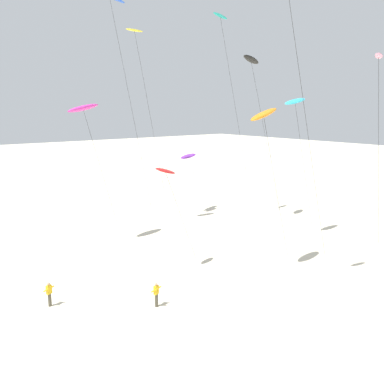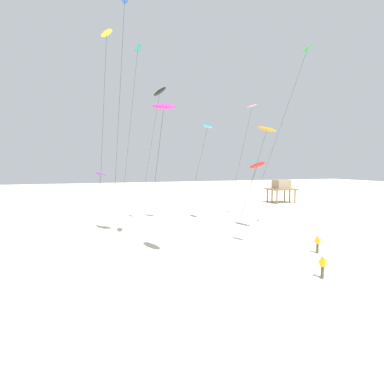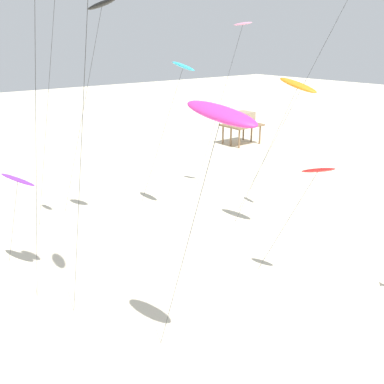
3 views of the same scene
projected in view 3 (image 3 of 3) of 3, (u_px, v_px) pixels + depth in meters
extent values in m
plane|color=beige|center=(377.00, 336.00, 23.01)|extent=(260.00, 260.00, 0.00)
cylinder|color=#262626|center=(82.00, 128.00, 19.59)|extent=(1.04, 5.07, 23.04)
ellipsoid|color=#D8339E|center=(221.00, 114.00, 15.84)|extent=(1.81, 3.42, 1.24)
cylinder|color=#262626|center=(186.00, 250.00, 19.19)|extent=(0.75, 3.62, 12.61)
ellipsoid|color=#33BFE0|center=(183.00, 66.00, 33.70)|extent=(0.87, 2.92, 1.01)
cylinder|color=#262626|center=(160.00, 142.00, 37.76)|extent=(1.14, 5.61, 13.29)
ellipsoid|color=orange|center=(298.00, 85.00, 30.06)|extent=(1.36, 3.22, 1.27)
cylinder|color=#262626|center=(263.00, 162.00, 33.72)|extent=(1.00, 4.91, 12.17)
ellipsoid|color=red|center=(318.00, 170.00, 24.73)|extent=(1.06, 2.15, 0.98)
cylinder|color=#262626|center=(285.00, 225.00, 27.24)|extent=(0.74, 3.57, 8.04)
cylinder|color=#262626|center=(48.00, 102.00, 30.51)|extent=(1.50, 7.42, 22.29)
ellipsoid|color=purple|center=(18.00, 180.00, 26.39)|extent=(1.79, 3.28, 0.72)
cylinder|color=#262626|center=(13.00, 224.00, 28.60)|extent=(0.65, 3.17, 6.98)
ellipsoid|color=black|center=(102.00, 4.00, 28.96)|extent=(1.65, 3.07, 1.07)
cylinder|color=#262626|center=(81.00, 124.00, 34.36)|extent=(1.52, 7.51, 17.63)
cylinder|color=#262626|center=(293.00, 105.00, 33.75)|extent=(1.90, 9.41, 20.84)
ellipsoid|color=pink|center=(243.00, 24.00, 37.25)|extent=(1.16, 1.88, 0.46)
cylinder|color=#262626|center=(217.00, 114.00, 41.77)|extent=(1.07, 5.25, 16.68)
cylinder|color=#262626|center=(36.00, 145.00, 21.58)|extent=(0.95, 4.65, 20.58)
cylinder|color=#846647|center=(239.00, 139.00, 62.07)|extent=(0.28, 0.28, 2.86)
cylinder|color=#846647|center=(260.00, 135.00, 64.72)|extent=(0.28, 0.28, 2.86)
cylinder|color=#846647|center=(223.00, 135.00, 64.70)|extent=(0.28, 0.28, 2.86)
cylinder|color=#846647|center=(243.00, 131.00, 67.35)|extent=(0.28, 0.28, 2.86)
cylinder|color=#846647|center=(231.00, 137.00, 63.38)|extent=(0.28, 0.28, 2.86)
cylinder|color=#846647|center=(252.00, 133.00, 66.04)|extent=(0.28, 0.28, 2.86)
cube|color=#846647|center=(242.00, 125.00, 64.17)|extent=(5.66, 4.49, 0.24)
cube|color=#9E896B|center=(242.00, 118.00, 63.81)|extent=(3.11, 2.69, 1.88)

